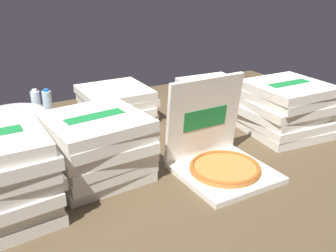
{
  "coord_description": "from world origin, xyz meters",
  "views": [
    {
      "loc": [
        -0.89,
        -1.5,
        0.9
      ],
      "look_at": [
        0.04,
        0.1,
        0.14
      ],
      "focal_mm": 40.9,
      "sensor_mm": 36.0,
      "label": 1
    }
  ],
  "objects_px": {
    "pizza_stack_right_near": "(285,108)",
    "water_bottle_2": "(15,139)",
    "water_bottle_0": "(48,131)",
    "water_bottle_3": "(36,106)",
    "open_pizza_box": "(218,154)",
    "pizza_stack_left_mid": "(116,103)",
    "ice_bucket": "(15,124)",
    "water_bottle_4": "(48,105)",
    "pizza_stack_left_far": "(97,147)",
    "pizza_stack_center_near": "(213,91)"
  },
  "relations": [
    {
      "from": "pizza_stack_center_near",
      "to": "ice_bucket",
      "type": "distance_m",
      "value": 1.37
    },
    {
      "from": "pizza_stack_left_mid",
      "to": "ice_bucket",
      "type": "bearing_deg",
      "value": 177.01
    },
    {
      "from": "water_bottle_0",
      "to": "water_bottle_3",
      "type": "bearing_deg",
      "value": 84.78
    },
    {
      "from": "pizza_stack_right_near",
      "to": "water_bottle_4",
      "type": "bearing_deg",
      "value": 141.65
    },
    {
      "from": "water_bottle_3",
      "to": "water_bottle_4",
      "type": "xyz_separation_m",
      "value": [
        0.06,
        -0.03,
        0.0
      ]
    },
    {
      "from": "open_pizza_box",
      "to": "water_bottle_4",
      "type": "bearing_deg",
      "value": 116.04
    },
    {
      "from": "pizza_stack_center_near",
      "to": "water_bottle_4",
      "type": "bearing_deg",
      "value": 168.86
    },
    {
      "from": "water_bottle_0",
      "to": "water_bottle_4",
      "type": "xyz_separation_m",
      "value": [
        0.1,
        0.42,
        0.0
      ]
    },
    {
      "from": "water_bottle_4",
      "to": "pizza_stack_left_far",
      "type": "bearing_deg",
      "value": -88.85
    },
    {
      "from": "pizza_stack_right_near",
      "to": "water_bottle_3",
      "type": "xyz_separation_m",
      "value": [
        -1.21,
        0.94,
        -0.05
      ]
    },
    {
      "from": "pizza_stack_right_near",
      "to": "pizza_stack_center_near",
      "type": "relative_size",
      "value": 1.02
    },
    {
      "from": "pizza_stack_left_far",
      "to": "ice_bucket",
      "type": "height_order",
      "value": "pizza_stack_left_far"
    },
    {
      "from": "pizza_stack_left_mid",
      "to": "pizza_stack_left_far",
      "type": "distance_m",
      "value": 0.76
    },
    {
      "from": "pizza_stack_center_near",
      "to": "water_bottle_3",
      "type": "bearing_deg",
      "value": 167.97
    },
    {
      "from": "pizza_stack_right_near",
      "to": "water_bottle_0",
      "type": "relative_size",
      "value": 2.22
    },
    {
      "from": "pizza_stack_right_near",
      "to": "water_bottle_4",
      "type": "height_order",
      "value": "pizza_stack_right_near"
    },
    {
      "from": "water_bottle_2",
      "to": "water_bottle_4",
      "type": "xyz_separation_m",
      "value": [
        0.27,
        0.44,
        0.0
      ]
    },
    {
      "from": "ice_bucket",
      "to": "water_bottle_2",
      "type": "height_order",
      "value": "water_bottle_2"
    },
    {
      "from": "pizza_stack_left_mid",
      "to": "pizza_stack_right_near",
      "type": "bearing_deg",
      "value": -43.73
    },
    {
      "from": "pizza_stack_center_near",
      "to": "water_bottle_0",
      "type": "bearing_deg",
      "value": -171.09
    },
    {
      "from": "open_pizza_box",
      "to": "water_bottle_2",
      "type": "bearing_deg",
      "value": 141.23
    },
    {
      "from": "pizza_stack_right_near",
      "to": "water_bottle_3",
      "type": "bearing_deg",
      "value": 142.2
    },
    {
      "from": "pizza_stack_left_mid",
      "to": "water_bottle_0",
      "type": "xyz_separation_m",
      "value": [
        -0.49,
        -0.23,
        -0.0
      ]
    },
    {
      "from": "pizza_stack_center_near",
      "to": "pizza_stack_left_mid",
      "type": "bearing_deg",
      "value": 176.97
    },
    {
      "from": "pizza_stack_left_far",
      "to": "water_bottle_3",
      "type": "relative_size",
      "value": 2.25
    },
    {
      "from": "pizza_stack_right_near",
      "to": "water_bottle_2",
      "type": "bearing_deg",
      "value": 161.76
    },
    {
      "from": "open_pizza_box",
      "to": "pizza_stack_left_mid",
      "type": "bearing_deg",
      "value": 98.82
    },
    {
      "from": "water_bottle_0",
      "to": "water_bottle_3",
      "type": "distance_m",
      "value": 0.45
    },
    {
      "from": "pizza_stack_right_near",
      "to": "water_bottle_2",
      "type": "distance_m",
      "value": 1.5
    },
    {
      "from": "water_bottle_4",
      "to": "water_bottle_2",
      "type": "bearing_deg",
      "value": -122.06
    },
    {
      "from": "pizza_stack_left_mid",
      "to": "pizza_stack_center_near",
      "type": "relative_size",
      "value": 1.01
    },
    {
      "from": "pizza_stack_right_near",
      "to": "pizza_stack_left_mid",
      "type": "bearing_deg",
      "value": 136.27
    },
    {
      "from": "pizza_stack_left_mid",
      "to": "water_bottle_3",
      "type": "relative_size",
      "value": 2.21
    },
    {
      "from": "pizza_stack_center_near",
      "to": "pizza_stack_left_far",
      "type": "height_order",
      "value": "pizza_stack_left_far"
    },
    {
      "from": "water_bottle_0",
      "to": "water_bottle_2",
      "type": "distance_m",
      "value": 0.17
    },
    {
      "from": "pizza_stack_right_near",
      "to": "ice_bucket",
      "type": "relative_size",
      "value": 1.29
    },
    {
      "from": "water_bottle_3",
      "to": "pizza_stack_left_far",
      "type": "bearing_deg",
      "value": -84.74
    },
    {
      "from": "water_bottle_3",
      "to": "pizza_stack_center_near",
      "type": "bearing_deg",
      "value": -12.03
    },
    {
      "from": "pizza_stack_right_near",
      "to": "water_bottle_2",
      "type": "xyz_separation_m",
      "value": [
        -1.42,
        0.47,
        -0.05
      ]
    },
    {
      "from": "ice_bucket",
      "to": "water_bottle_0",
      "type": "xyz_separation_m",
      "value": [
        0.13,
        -0.27,
        0.03
      ]
    },
    {
      "from": "water_bottle_0",
      "to": "water_bottle_2",
      "type": "xyz_separation_m",
      "value": [
        -0.17,
        -0.02,
        0.0
      ]
    },
    {
      "from": "water_bottle_0",
      "to": "water_bottle_3",
      "type": "height_order",
      "value": "same"
    },
    {
      "from": "open_pizza_box",
      "to": "ice_bucket",
      "type": "height_order",
      "value": "open_pizza_box"
    },
    {
      "from": "open_pizza_box",
      "to": "water_bottle_0",
      "type": "relative_size",
      "value": 2.12
    },
    {
      "from": "pizza_stack_left_mid",
      "to": "water_bottle_4",
      "type": "height_order",
      "value": "water_bottle_4"
    },
    {
      "from": "pizza_stack_left_far",
      "to": "ice_bucket",
      "type": "distance_m",
      "value": 0.74
    },
    {
      "from": "water_bottle_0",
      "to": "ice_bucket",
      "type": "bearing_deg",
      "value": 115.61
    },
    {
      "from": "pizza_stack_left_far",
      "to": "water_bottle_2",
      "type": "xyz_separation_m",
      "value": [
        -0.29,
        0.41,
        -0.05
      ]
    },
    {
      "from": "water_bottle_4",
      "to": "ice_bucket",
      "type": "bearing_deg",
      "value": -146.9
    },
    {
      "from": "water_bottle_4",
      "to": "open_pizza_box",
      "type": "bearing_deg",
      "value": -63.96
    }
  ]
}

